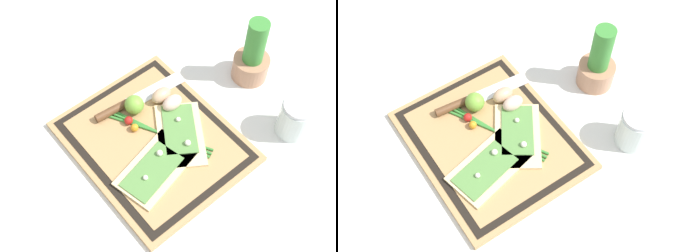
# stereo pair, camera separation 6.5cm
# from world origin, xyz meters

# --- Properties ---
(ground_plane) EXTENTS (6.00, 6.00, 0.00)m
(ground_plane) POSITION_xyz_m (0.00, 0.00, 0.00)
(ground_plane) COLOR silver
(cutting_board) EXTENTS (0.45, 0.38, 0.02)m
(cutting_board) POSITION_xyz_m (0.00, 0.00, 0.01)
(cutting_board) COLOR tan
(cutting_board) RESTS_ON ground_plane
(pizza_slice_near) EXTENTS (0.16, 0.22, 0.02)m
(pizza_slice_near) POSITION_xyz_m (0.07, -0.05, 0.02)
(pizza_slice_near) COLOR beige
(pizza_slice_near) RESTS_ON cutting_board
(pizza_slice_far) EXTENTS (0.23, 0.21, 0.02)m
(pizza_slice_far) POSITION_xyz_m (0.03, 0.06, 0.02)
(pizza_slice_far) COLOR beige
(pizza_slice_far) RESTS_ON cutting_board
(knife) EXTENTS (0.06, 0.28, 0.02)m
(knife) POSITION_xyz_m (-0.13, 0.01, 0.03)
(knife) COLOR silver
(knife) RESTS_ON cutting_board
(egg_brown) EXTENTS (0.04, 0.06, 0.04)m
(egg_brown) POSITION_xyz_m (-0.09, 0.10, 0.04)
(egg_brown) COLOR tan
(egg_brown) RESTS_ON cutting_board
(egg_pink) EXTENTS (0.04, 0.06, 0.04)m
(egg_pink) POSITION_xyz_m (-0.05, 0.10, 0.04)
(egg_pink) COLOR beige
(egg_pink) RESTS_ON cutting_board
(lime) EXTENTS (0.05, 0.05, 0.05)m
(lime) POSITION_xyz_m (-0.10, 0.02, 0.04)
(lime) COLOR #70A838
(lime) RESTS_ON cutting_board
(cherry_tomato_red) EXTENTS (0.02, 0.02, 0.02)m
(cherry_tomato_red) POSITION_xyz_m (-0.08, -0.02, 0.03)
(cherry_tomato_red) COLOR red
(cherry_tomato_red) RESTS_ON cutting_board
(cherry_tomato_yellow) EXTENTS (0.02, 0.02, 0.02)m
(cherry_tomato_yellow) POSITION_xyz_m (-0.06, -0.02, 0.03)
(cherry_tomato_yellow) COLOR orange
(cherry_tomato_yellow) RESTS_ON cutting_board
(scallion_bunch) EXTENTS (0.29, 0.16, 0.01)m
(scallion_bunch) POSITION_xyz_m (-0.01, 0.02, 0.02)
(scallion_bunch) COLOR #388433
(scallion_bunch) RESTS_ON cutting_board
(herb_pot) EXTENTS (0.10, 0.10, 0.20)m
(herb_pot) POSITION_xyz_m (-0.01, 0.36, 0.07)
(herb_pot) COLOR #AD7A5B
(herb_pot) RESTS_ON ground_plane
(sauce_jar) EXTENTS (0.09, 0.09, 0.11)m
(sauce_jar) POSITION_xyz_m (0.20, 0.31, 0.05)
(sauce_jar) COLOR silver
(sauce_jar) RESTS_ON ground_plane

